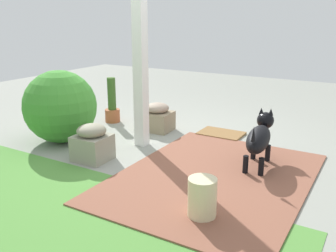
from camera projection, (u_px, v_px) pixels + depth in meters
name	position (u px, v px, depth m)	size (l,w,h in m)	color
ground_plane	(168.00, 148.00, 4.63)	(12.00, 12.00, 0.00)	gray
brick_path	(214.00, 177.00, 3.80)	(1.80, 2.40, 0.02)	brown
porch_pillar	(140.00, 52.00, 4.43)	(0.14, 0.14, 2.34)	white
stone_planter_nearest	(158.00, 117.00, 5.31)	(0.42, 0.38, 0.40)	gray
stone_planter_mid	(92.00, 143.00, 4.21)	(0.39, 0.38, 0.43)	gray
round_shrub	(60.00, 107.00, 4.77)	(0.93, 0.93, 0.93)	#3D8A2F
terracotta_pot_tall	(112.00, 106.00, 5.72)	(0.23, 0.23, 0.69)	#A65633
dog	(260.00, 137.00, 4.00)	(0.31, 0.85, 0.58)	black
ceramic_urn	(202.00, 198.00, 3.01)	(0.24, 0.24, 0.34)	beige
doormat	(221.00, 134.00, 5.16)	(0.60, 0.41, 0.03)	olive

